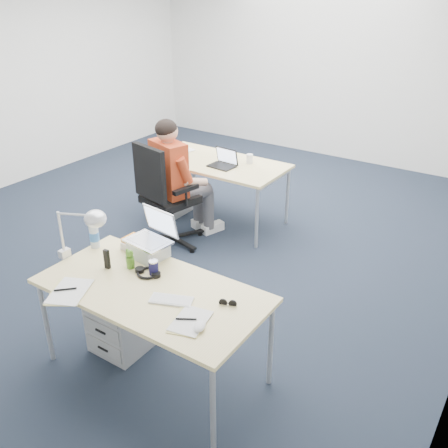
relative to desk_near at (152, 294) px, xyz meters
The scene contains 24 objects.
floor 2.30m from the desk_near, 121.28° to the left, with size 7.00×7.00×0.00m, color black.
room 2.43m from the desk_near, 121.28° to the left, with size 6.02×7.02×2.80m.
desk_near is the anchor object (origin of this frame).
desk_far 2.62m from the desk_near, 114.68° to the left, with size 1.60×0.80×0.73m.
office_chair 2.03m from the desk_near, 126.68° to the left, with size 0.86×0.86×1.14m.
seated_person 2.12m from the desk_near, 122.73° to the left, with size 0.57×0.80×1.36m.
drawer_pedestal_near 0.58m from the desk_near, 164.55° to the left, with size 0.40×0.50×0.55m, color #A6A8AC.
drawer_pedestal_far 2.85m from the desk_near, 126.92° to the left, with size 0.40×0.50×0.55m, color #A6A8AC.
silver_laptop 0.49m from the desk_near, 133.40° to the left, with size 0.33×0.26×0.35m, color silver, non-canonical shape.
wireless_keyboard 0.22m from the desk_near, 10.59° to the right, with size 0.28×0.12×0.01m, color white.
computer_mouse 0.56m from the desk_near, 17.83° to the right, with size 0.07×0.11×0.04m, color white.
headphones 0.20m from the desk_near, 138.76° to the left, with size 0.21×0.16×0.03m, color black, non-canonical shape.
can_koozie 0.21m from the desk_near, 125.22° to the left, with size 0.07×0.07×0.11m, color #161441.
water_bottle 0.79m from the desk_near, 165.17° to the left, with size 0.07×0.07×0.24m, color silver.
bear_figurine 0.35m from the desk_near, 158.37° to the left, with size 0.08×0.06×0.15m, color #33701D, non-canonical shape.
book_stack 0.58m from the desk_near, 142.65° to the left, with size 0.20×0.15×0.09m, color silver.
cordless_phone 0.46m from the desk_near, behind, with size 0.04×0.02×0.15m, color black.
papers_left 0.56m from the desk_near, 141.28° to the right, with size 0.22×0.32×0.01m, color #DBD27F.
papers_right 0.46m from the desk_near, 19.42° to the right, with size 0.19×0.28×0.01m, color #DBD27F.
sunglasses 0.56m from the desk_near, 13.48° to the left, with size 0.12×0.05×0.03m, color black, non-canonical shape.
desk_lamp 0.74m from the desk_near, behind, with size 0.45×0.16×0.51m, color silver, non-canonical shape.
dark_laptop 2.46m from the desk_near, 112.73° to the left, with size 0.29×0.28×0.21m, color black, non-canonical shape.
far_cup 2.65m from the desk_near, 106.49° to the left, with size 0.07×0.07×0.10m, color white.
far_papers 2.96m from the desk_near, 124.31° to the left, with size 0.20×0.28×0.01m, color white.
Camera 1 is at (3.13, -3.97, 2.64)m, focal length 40.00 mm.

